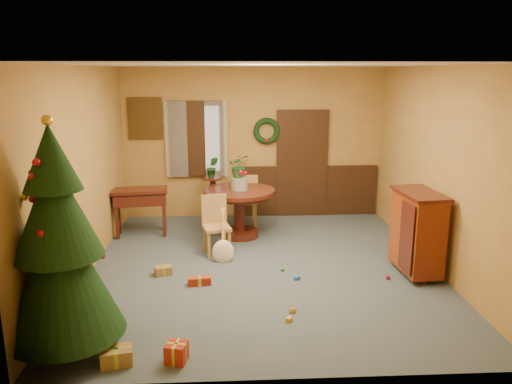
{
  "coord_description": "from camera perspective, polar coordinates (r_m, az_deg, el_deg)",
  "views": [
    {
      "loc": [
        -0.46,
        -6.87,
        2.83
      ],
      "look_at": [
        -0.08,
        0.4,
        1.05
      ],
      "focal_mm": 35.0,
      "sensor_mm": 36.0,
      "label": 1
    }
  ],
  "objects": [
    {
      "name": "gift_d",
      "position": [
        6.9,
        -6.47,
        -10.07
      ],
      "size": [
        0.32,
        0.16,
        0.11
      ],
      "color": "maroon",
      "rests_on": "floor"
    },
    {
      "name": "gift_c",
      "position": [
        7.3,
        -10.56,
        -8.81
      ],
      "size": [
        0.27,
        0.23,
        0.13
      ],
      "color": "brown",
      "rests_on": "floor"
    },
    {
      "name": "dining_table",
      "position": [
        8.62,
        -1.89,
        -1.36
      ],
      "size": [
        1.22,
        1.22,
        0.84
      ],
      "color": "black",
      "rests_on": "floor"
    },
    {
      "name": "centerpiece_plant",
      "position": [
        8.47,
        -1.93,
        2.99
      ],
      "size": [
        0.36,
        0.31,
        0.4
      ],
      "primitive_type": "imported",
      "color": "#1E4C23",
      "rests_on": "urn"
    },
    {
      "name": "christmas_tree",
      "position": [
        5.29,
        -21.57,
        -5.72
      ],
      "size": [
        1.18,
        1.18,
        2.43
      ],
      "color": "#382111",
      "rests_on": "floor"
    },
    {
      "name": "toy_e",
      "position": [
        6.17,
        4.21,
        -13.34
      ],
      "size": [
        0.09,
        0.07,
        0.05
      ],
      "primitive_type": "cube",
      "rotation": [
        0.0,
        0.0,
        0.34
      ],
      "color": "yellow",
      "rests_on": "floor"
    },
    {
      "name": "chair_near",
      "position": [
        7.91,
        -4.64,
        -3.48
      ],
      "size": [
        0.48,
        0.48,
        0.93
      ],
      "color": "olive",
      "rests_on": "floor"
    },
    {
      "name": "plant_stand",
      "position": [
        9.38,
        -4.94,
        -0.35
      ],
      "size": [
        0.35,
        0.35,
        0.89
      ],
      "color": "black",
      "rests_on": "floor"
    },
    {
      "name": "toy_a",
      "position": [
        7.04,
        4.71,
        -9.8
      ],
      "size": [
        0.09,
        0.09,
        0.05
      ],
      "primitive_type": "cube",
      "rotation": [
        0.0,
        0.0,
        0.7
      ],
      "color": "#265FA5",
      "rests_on": "floor"
    },
    {
      "name": "gift_a",
      "position": [
        5.37,
        -15.64,
        -17.59
      ],
      "size": [
        0.34,
        0.28,
        0.17
      ],
      "color": "brown",
      "rests_on": "floor"
    },
    {
      "name": "urn",
      "position": [
        8.53,
        -1.91,
        0.97
      ],
      "size": [
        0.29,
        0.29,
        0.21
      ],
      "primitive_type": "cylinder",
      "color": "slate",
      "rests_on": "dining_table"
    },
    {
      "name": "gift_b",
      "position": [
        5.27,
        -9.08,
        -17.67
      ],
      "size": [
        0.24,
        0.24,
        0.2
      ],
      "color": "maroon",
      "rests_on": "floor"
    },
    {
      "name": "room_envelope",
      "position": [
        9.75,
        0.94,
        3.6
      ],
      "size": [
        5.5,
        5.5,
        5.5
      ],
      "color": "#34414C",
      "rests_on": "ground"
    },
    {
      "name": "stand_plant",
      "position": [
        9.27,
        -5.01,
        2.85
      ],
      "size": [
        0.23,
        0.2,
        0.39
      ],
      "primitive_type": "imported",
      "rotation": [
        0.0,
        0.0,
        0.1
      ],
      "color": "#19471E",
      "rests_on": "plant_stand"
    },
    {
      "name": "toy_d",
      "position": [
        7.27,
        14.85,
        -9.41
      ],
      "size": [
        0.06,
        0.06,
        0.06
      ],
      "primitive_type": "sphere",
      "color": "#B20B25",
      "rests_on": "floor"
    },
    {
      "name": "toy_b",
      "position": [
        7.32,
        3.04,
        -8.79
      ],
      "size": [
        0.06,
        0.06,
        0.06
      ],
      "primitive_type": "sphere",
      "color": "green",
      "rests_on": "floor"
    },
    {
      "name": "writing_desk",
      "position": [
        8.91,
        -13.09,
        -0.95
      ],
      "size": [
        0.99,
        0.57,
        0.83
      ],
      "color": "black",
      "rests_on": "floor"
    },
    {
      "name": "sideboard",
      "position": [
        7.37,
        17.94,
        -4.22
      ],
      "size": [
        0.57,
        0.98,
        1.21
      ],
      "color": "#4F0F09",
      "rests_on": "floor"
    },
    {
      "name": "toy_c",
      "position": [
        5.97,
        3.8,
        -14.32
      ],
      "size": [
        0.09,
        0.09,
        0.05
      ],
      "primitive_type": "cube",
      "rotation": [
        0.0,
        0.0,
        0.89
      ],
      "color": "gold",
      "rests_on": "floor"
    },
    {
      "name": "chair_far",
      "position": [
        9.25,
        -1.19,
        -0.69
      ],
      "size": [
        0.44,
        0.44,
        0.98
      ],
      "color": "olive",
      "rests_on": "floor"
    },
    {
      "name": "guitar",
      "position": [
        7.54,
        -3.81,
        -5.2
      ],
      "size": [
        0.41,
        0.55,
        0.76
      ],
      "primitive_type": null,
      "rotation": [
        -0.49,
        0.0,
        -0.16
      ],
      "color": "white",
      "rests_on": "floor"
    }
  ]
}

